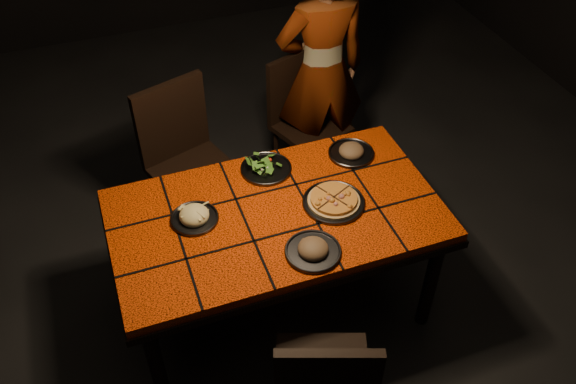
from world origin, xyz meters
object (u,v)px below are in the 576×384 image
object	(u,v)px
dining_table	(276,223)
plate_pizza	(334,201)
chair_far_right	(303,113)
chair_near	(324,383)
chair_far_left	(185,153)
plate_pasta	(194,217)
diner	(321,72)

from	to	relation	value
dining_table	plate_pizza	size ratio (longest dim) A/B	4.69
dining_table	chair_far_right	xyz separation A→B (m)	(0.54, 1.03, -0.16)
chair_near	chair_far_right	world-z (taller)	chair_near
chair_far_left	plate_pasta	size ratio (longest dim) A/B	4.25
chair_near	plate_pizza	bearing A→B (deg)	-94.87
chair_far_left	diner	bearing A→B (deg)	-6.13
chair_far_right	diner	distance (m)	0.31
plate_pasta	plate_pizza	bearing A→B (deg)	-10.59
chair_near	plate_pizza	xyz separation A→B (m)	(0.36, 0.77, 0.25)
chair_far_left	chair_far_right	distance (m)	0.86
chair_near	plate_pizza	distance (m)	0.88
chair_near	diner	xyz separation A→B (m)	(0.73, 1.83, 0.28)
dining_table	plate_pizza	xyz separation A→B (m)	(0.29, -0.05, 0.10)
chair_far_right	chair_far_left	bearing A→B (deg)	174.31
dining_table	plate_pasta	bearing A→B (deg)	168.29
chair_far_left	diner	size ratio (longest dim) A/B	0.62
diner	plate_pasta	size ratio (longest dim) A/B	6.89
diner	dining_table	bearing A→B (deg)	59.87
dining_table	chair_near	world-z (taller)	chair_near
chair_far_left	plate_pizza	distance (m)	1.05
plate_pizza	dining_table	bearing A→B (deg)	170.94
diner	plate_pizza	distance (m)	1.13
dining_table	chair_near	bearing A→B (deg)	-95.05
dining_table	chair_near	size ratio (longest dim) A/B	1.79
chair_near	chair_far_left	xyz separation A→B (m)	(-0.22, 1.63, 0.05)
chair_far_left	diner	distance (m)	0.99
chair_far_right	diner	xyz separation A→B (m)	(0.11, -0.01, 0.29)
plate_pizza	plate_pasta	xyz separation A→B (m)	(-0.67, 0.13, 0.00)
plate_pasta	chair_far_left	bearing A→B (deg)	82.38
diner	plate_pasta	xyz separation A→B (m)	(-1.04, -0.94, -0.03)
dining_table	chair_far_right	world-z (taller)	chair_far_right
plate_pizza	chair_far_right	bearing A→B (deg)	76.66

